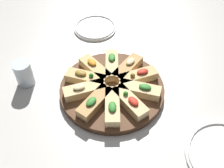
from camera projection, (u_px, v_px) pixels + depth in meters
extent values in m
plane|color=beige|center=(112.00, 91.00, 0.95)|extent=(3.00, 3.00, 0.00)
cylinder|color=#51331E|center=(112.00, 89.00, 0.94)|extent=(0.37, 0.37, 0.02)
cube|color=#E5C689|center=(139.00, 90.00, 0.90)|extent=(0.12, 0.15, 0.03)
ellipsoid|color=#2D7A28|center=(145.00, 87.00, 0.88)|extent=(0.04, 0.05, 0.01)
cube|color=#DBB775|center=(137.00, 77.00, 0.94)|extent=(0.06, 0.15, 0.03)
ellipsoid|color=red|center=(143.00, 71.00, 0.93)|extent=(0.03, 0.04, 0.01)
sphere|color=olive|center=(132.00, 74.00, 0.92)|extent=(0.02, 0.02, 0.02)
cube|color=tan|center=(127.00, 68.00, 0.97)|extent=(0.13, 0.14, 0.03)
ellipsoid|color=beige|center=(130.00, 61.00, 0.97)|extent=(0.05, 0.05, 0.01)
cube|color=#E5C689|center=(112.00, 65.00, 0.99)|extent=(0.15, 0.09, 0.03)
ellipsoid|color=#2D7A28|center=(112.00, 57.00, 0.98)|extent=(0.05, 0.04, 0.01)
cube|color=#DBB775|center=(95.00, 69.00, 0.97)|extent=(0.15, 0.10, 0.03)
ellipsoid|color=orange|center=(92.00, 62.00, 0.97)|extent=(0.05, 0.04, 0.01)
cube|color=#DBB775|center=(86.00, 78.00, 0.94)|extent=(0.12, 0.15, 0.03)
ellipsoid|color=olive|center=(81.00, 73.00, 0.93)|extent=(0.05, 0.05, 0.01)
sphere|color=#2D7A28|center=(91.00, 75.00, 0.92)|extent=(0.02, 0.02, 0.02)
cube|color=#E5C689|center=(85.00, 91.00, 0.90)|extent=(0.05, 0.15, 0.03)
ellipsoid|color=beige|center=(79.00, 88.00, 0.88)|extent=(0.03, 0.04, 0.01)
cube|color=tan|center=(95.00, 102.00, 0.87)|extent=(0.13, 0.14, 0.03)
ellipsoid|color=#2D7A28|center=(91.00, 101.00, 0.84)|extent=(0.05, 0.05, 0.01)
cube|color=#E5C689|center=(112.00, 106.00, 0.85)|extent=(0.15, 0.09, 0.03)
ellipsoid|color=#2D7A28|center=(112.00, 107.00, 0.83)|extent=(0.05, 0.04, 0.01)
cube|color=#E5C689|center=(130.00, 102.00, 0.87)|extent=(0.15, 0.09, 0.03)
ellipsoid|color=red|center=(133.00, 101.00, 0.84)|extent=(0.05, 0.04, 0.01)
sphere|color=#2D7A28|center=(126.00, 94.00, 0.86)|extent=(0.02, 0.02, 0.02)
cylinder|color=white|center=(95.00, 28.00, 1.20)|extent=(0.19, 0.19, 0.01)
torus|color=white|center=(95.00, 27.00, 1.20)|extent=(0.19, 0.19, 0.01)
cylinder|color=silver|center=(24.00, 74.00, 0.94)|extent=(0.06, 0.06, 0.10)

